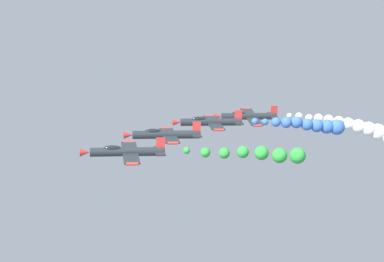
{
  "coord_description": "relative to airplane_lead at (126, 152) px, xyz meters",
  "views": [
    {
      "loc": [
        -101.74,
        13.94,
        85.2
      ],
      "look_at": [
        0.0,
        0.0,
        79.31
      ],
      "focal_mm": 68.12,
      "sensor_mm": 36.0,
      "label": 1
    }
  ],
  "objects": [
    {
      "name": "airplane_lead",
      "position": [
        0.0,
        0.0,
        0.0
      ],
      "size": [
        9.43,
        10.35,
        2.99
      ],
      "rotation": [
        0.0,
        -0.21,
        0.0
      ],
      "color": "#23282D"
    },
    {
      "name": "airplane_left_inner",
      "position": [
        7.94,
        -5.62,
        1.56
      ],
      "size": [
        9.5,
        10.35,
        2.76
      ],
      "rotation": [
        0.0,
        -0.15,
        0.0
      ],
      "color": "#23282D"
    },
    {
      "name": "smoke_trail_lead",
      "position": [
        -0.02,
        -17.55,
        -0.52
      ],
      "size": [
        2.14,
        15.61,
        2.35
      ],
      "color": "green"
    },
    {
      "name": "smoke_trail_right_inner",
      "position": [
        17.86,
        -29.34,
        2.18
      ],
      "size": [
        2.74,
        14.78,
        2.92
      ],
      "color": "blue"
    },
    {
      "name": "smoke_trail_left_outer",
      "position": [
        26.03,
        -43.31,
        0.12
      ],
      "size": [
        3.56,
        22.13,
        7.03
      ],
      "color": "white"
    },
    {
      "name": "airplane_left_outer",
      "position": [
        26.76,
        -21.04,
        3.26
      ],
      "size": [
        9.32,
        10.35,
        3.24
      ],
      "rotation": [
        0.0,
        -0.26,
        0.0
      ],
      "color": "#23282D"
    },
    {
      "name": "airplane_right_inner",
      "position": [
        17.29,
        -13.21,
        2.79
      ],
      "size": [
        9.47,
        10.35,
        2.87
      ],
      "rotation": [
        0.0,
        -0.18,
        0.0
      ],
      "color": "#23282D"
    }
  ]
}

